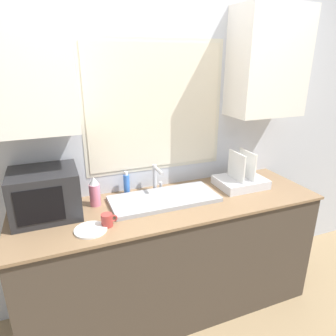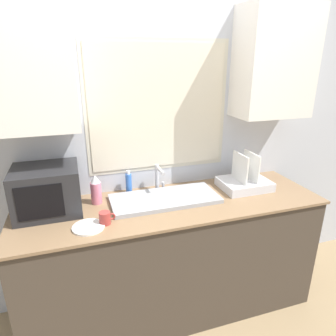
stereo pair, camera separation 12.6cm
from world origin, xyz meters
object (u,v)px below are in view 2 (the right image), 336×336
Objects in this scene: mug_near_sink at (105,218)px; soap_bottle at (129,183)px; faucet at (159,176)px; dish_rack at (244,182)px; microwave at (47,190)px; spray_bottle at (96,190)px.

soap_bottle is at bearing 61.32° from mug_near_sink.
faucet reaches higher than mug_near_sink.
dish_rack is 0.92m from soap_bottle.
microwave is 2.32× the size of soap_bottle.
microwave is at bearing -174.22° from spray_bottle.
spray_bottle reaches higher than soap_bottle.
faucet reaches higher than soap_bottle.
dish_rack is 1.78× the size of spray_bottle.
mug_near_sink is at bearing -168.87° from dish_rack.
dish_rack reaches higher than mug_near_sink.
faucet is 1.17× the size of soap_bottle.
faucet is 0.99× the size of spray_bottle.
soap_bottle is 1.77× the size of mug_near_sink.
microwave is 1.47m from dish_rack.
faucet is 0.80m from microwave.
faucet is 0.56× the size of dish_rack.
dish_rack is 2.10× the size of soap_bottle.
microwave is 4.10× the size of mug_near_sink.
microwave reaches higher than mug_near_sink.
mug_near_sink is (0.02, -0.31, -0.06)m from spray_bottle.
microwave is at bearing -166.14° from soap_bottle.
spray_bottle is at bearing 94.41° from mug_near_sink.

